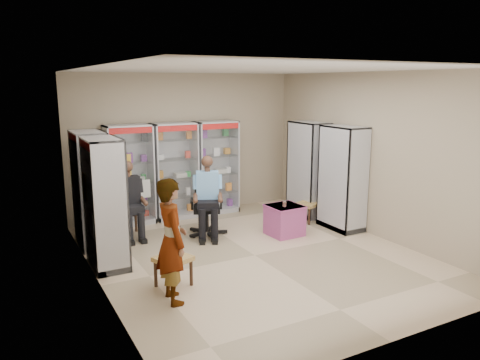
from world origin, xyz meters
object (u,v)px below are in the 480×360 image
cabinet_right_near (342,178)px  cabinet_left_far (91,189)px  office_chair (207,206)px  standing_man (172,241)px  woven_stool_b (173,271)px  seated_shopkeeper (208,199)px  cabinet_back_mid (175,171)px  cabinet_back_right (216,167)px  cabinet_left_near (105,204)px  pink_trunk (285,220)px  cabinet_back_left (130,175)px  woven_stool_a (307,212)px  wooden_chair (128,211)px  cabinet_right_far (308,169)px

cabinet_right_near → cabinet_left_far: (-4.46, 1.30, 0.00)m
office_chair → standing_man: (-1.51, -2.29, 0.26)m
cabinet_left_far → woven_stool_b: (0.63, -2.29, -0.78)m
cabinet_left_far → standing_man: size_ratio=1.22×
cabinet_left_far → seated_shopkeeper: 2.06m
cabinet_back_mid → standing_man: bearing=-111.1°
cabinet_left_far → cabinet_back_right: bearing=108.2°
cabinet_left_near → pink_trunk: 3.34m
cabinet_left_near → cabinet_left_far: bearing=180.0°
cabinet_back_left → woven_stool_b: (-0.30, -3.22, -0.78)m
cabinet_left_near → standing_man: size_ratio=1.22×
cabinet_left_near → pink_trunk: size_ratio=3.40×
office_chair → woven_stool_a: bearing=17.7°
cabinet_back_right → pink_trunk: cabinet_back_right is taller
cabinet_right_near → seated_shopkeeper: size_ratio=1.42×
wooden_chair → standing_man: size_ratio=0.57×
standing_man → cabinet_back_right: bearing=-29.9°
cabinet_left_near → wooden_chair: 1.56m
cabinet_right_near → cabinet_right_far: bearing=0.0°
seated_shopkeeper → cabinet_left_far: bearing=-170.0°
woven_stool_a → wooden_chair: bearing=166.4°
cabinet_back_mid → pink_trunk: cabinet_back_mid is taller
cabinet_back_mid → cabinet_left_far: bearing=-153.7°
cabinet_back_mid → woven_stool_b: bearing=-111.2°
cabinet_back_left → wooden_chair: size_ratio=2.13×
standing_man → pink_trunk: bearing=-57.4°
cabinet_left_near → cabinet_right_far: bearing=101.4°
wooden_chair → standing_man: standing_man is taller
cabinet_left_near → standing_man: (0.47, -1.61, -0.18)m
cabinet_left_far → seated_shopkeeper: cabinet_left_far is taller
cabinet_right_near → woven_stool_b: bearing=104.5°
pink_trunk → office_chair: bearing=151.0°
cabinet_right_far → cabinet_back_left: bearing=72.2°
cabinet_right_far → wooden_chair: 3.84m
cabinet_back_right → pink_trunk: bearing=-78.2°
woven_stool_a → woven_stool_b: woven_stool_b is taller
cabinet_back_right → standing_man: cabinet_back_right is taller
wooden_chair → pink_trunk: 2.91m
cabinet_right_far → seated_shopkeeper: cabinet_right_far is taller
pink_trunk → standing_man: 3.25m
office_chair → cabinet_right_near: bearing=3.8°
wooden_chair → standing_man: (-0.21, -2.91, 0.35)m
cabinet_right_far → office_chair: bearing=95.1°
wooden_chair → seated_shopkeeper: seated_shopkeeper is taller
cabinet_back_mid → seated_shopkeeper: bearing=-85.7°
cabinet_back_mid → cabinet_right_far: size_ratio=1.00×
office_chair → seated_shopkeeper: seated_shopkeeper is taller
pink_trunk → seated_shopkeeper: bearing=152.7°
cabinet_left_far → wooden_chair: (0.68, 0.20, -0.53)m
woven_stool_b → standing_man: bearing=-110.8°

